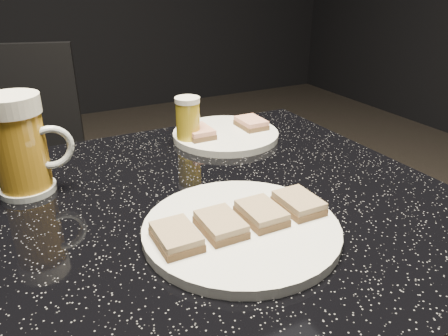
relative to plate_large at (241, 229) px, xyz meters
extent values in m
cylinder|color=white|center=(0.00, 0.00, 0.00)|extent=(0.27, 0.27, 0.01)
cylinder|color=white|center=(0.15, 0.33, 0.00)|extent=(0.22, 0.22, 0.01)
cube|color=black|center=(0.03, 0.10, -0.02)|extent=(0.70, 0.70, 0.03)
cylinder|color=silver|center=(-0.24, 0.26, 0.00)|extent=(0.09, 0.09, 0.01)
cylinder|color=gold|center=(-0.24, 0.26, 0.06)|extent=(0.08, 0.08, 0.12)
cylinder|color=white|center=(-0.24, 0.26, 0.14)|extent=(0.08, 0.08, 0.03)
torus|color=white|center=(-0.20, 0.24, 0.07)|extent=(0.07, 0.01, 0.07)
cylinder|color=silver|center=(0.07, 0.33, 0.00)|extent=(0.05, 0.05, 0.01)
cylinder|color=gold|center=(0.07, 0.33, 0.04)|extent=(0.05, 0.05, 0.08)
cylinder|color=white|center=(0.07, 0.33, 0.09)|extent=(0.05, 0.05, 0.01)
cube|color=black|center=(-0.25, 1.01, -0.31)|extent=(0.46, 0.46, 0.04)
cylinder|color=black|center=(-0.15, 0.81, -0.54)|extent=(0.03, 0.03, 0.43)
cylinder|color=black|center=(-0.35, 1.20, -0.54)|extent=(0.03, 0.03, 0.43)
cylinder|color=black|center=(-0.05, 1.11, -0.54)|extent=(0.03, 0.03, 0.43)
cube|color=black|center=(-0.20, 1.17, -0.09)|extent=(0.36, 0.13, 0.37)
cube|color=#4C3521|center=(-0.09, 0.00, 0.01)|extent=(0.05, 0.07, 0.01)
cube|color=#8C7251|center=(-0.09, 0.00, 0.02)|extent=(0.05, 0.07, 0.01)
cube|color=#4C3521|center=(-0.03, 0.00, 0.01)|extent=(0.05, 0.07, 0.01)
cube|color=#8C7251|center=(-0.03, 0.00, 0.02)|extent=(0.05, 0.07, 0.01)
cube|color=#4C3521|center=(0.03, 0.00, 0.01)|extent=(0.05, 0.07, 0.01)
cube|color=#8C7251|center=(0.03, 0.00, 0.02)|extent=(0.05, 0.07, 0.01)
cube|color=#4C3521|center=(0.09, 0.00, 0.01)|extent=(0.05, 0.07, 0.01)
cube|color=#8C7251|center=(0.09, 0.00, 0.02)|extent=(0.05, 0.07, 0.01)
cube|color=#4C3521|center=(0.09, 0.33, 0.01)|extent=(0.05, 0.07, 0.01)
cube|color=tan|center=(0.09, 0.33, 0.02)|extent=(0.05, 0.07, 0.01)
cube|color=#4C3521|center=(0.21, 0.33, 0.01)|extent=(0.05, 0.07, 0.01)
cube|color=tan|center=(0.21, 0.33, 0.02)|extent=(0.05, 0.07, 0.01)
camera|label=1|loc=(-0.25, -0.43, 0.32)|focal=35.00mm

